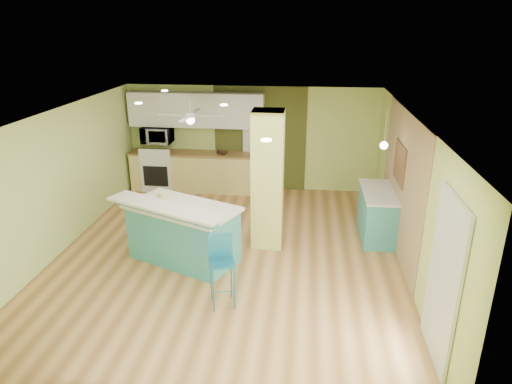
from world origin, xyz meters
TOP-DOWN VIEW (x-y plane):
  - floor at (0.00, 0.00)m, footprint 6.00×7.00m
  - ceiling at (0.00, 0.00)m, footprint 6.00×7.00m
  - wall_back at (0.00, 3.50)m, footprint 6.00×0.01m
  - wall_front at (0.00, -3.50)m, footprint 6.00×0.01m
  - wall_left at (-3.00, 0.00)m, footprint 0.01×7.00m
  - wall_right at (3.00, 0.00)m, footprint 0.01×7.00m
  - wood_panel at (2.99, 0.60)m, footprint 0.02×3.40m
  - olive_accent at (0.20, 3.49)m, footprint 2.20×0.02m
  - interior_door at (0.20, 3.46)m, footprint 0.82×0.05m
  - french_door at (2.97, -2.30)m, footprint 0.04×1.08m
  - column at (0.65, 0.50)m, footprint 0.55×0.55m
  - kitchen_run at (-1.30, 3.20)m, footprint 3.25×0.63m
  - stove at (-2.25, 3.19)m, footprint 0.76×0.66m
  - upper_cabinets at (-1.30, 3.32)m, footprint 3.20×0.34m
  - microwave at (-2.25, 3.20)m, footprint 0.70×0.48m
  - ceiling_fan at (-1.10, 2.00)m, footprint 1.41×1.41m
  - pendant_lamp at (2.65, 0.75)m, footprint 0.14×0.14m
  - wall_decor at (2.96, 0.80)m, footprint 0.03×0.90m
  - peninsula at (-0.74, -0.28)m, footprint 2.30×1.86m
  - bar_stool at (0.16, -1.47)m, footprint 0.45×0.45m
  - side_counter at (2.70, 1.07)m, footprint 0.61×1.43m
  - fruit_bowl at (-0.68, 3.16)m, footprint 0.30×0.30m
  - canister at (-1.12, -0.11)m, footprint 0.16×0.16m

SIDE VIEW (x-z plane):
  - floor at x=0.00m, z-range -0.01..0.00m
  - stove at x=-2.25m, z-range -0.08..1.00m
  - side_counter at x=2.70m, z-range 0.00..0.92m
  - kitchen_run at x=-1.30m, z-range 0.00..0.94m
  - peninsula at x=-0.74m, z-range -0.04..1.10m
  - bar_stool at x=0.16m, z-range 0.18..1.26m
  - fruit_bowl at x=-0.68m, z-range 0.94..1.01m
  - interior_door at x=0.20m, z-range 0.00..2.00m
  - french_door at x=2.97m, z-range 0.00..2.10m
  - canister at x=-1.12m, z-range 0.99..1.18m
  - wall_back at x=0.00m, z-range 0.00..2.50m
  - wall_front at x=0.00m, z-range 0.00..2.50m
  - wall_left at x=-3.00m, z-range 0.00..2.50m
  - wall_right at x=3.00m, z-range 0.00..2.50m
  - wood_panel at x=2.99m, z-range 0.00..2.50m
  - olive_accent at x=0.20m, z-range 0.00..2.50m
  - column at x=0.65m, z-range 0.00..2.50m
  - microwave at x=-2.25m, z-range 1.16..1.55m
  - wall_decor at x=2.96m, z-range 1.20..1.90m
  - pendant_lamp at x=2.65m, z-range 1.54..2.23m
  - upper_cabinets at x=-1.30m, z-range 1.55..2.35m
  - ceiling_fan at x=-1.10m, z-range 1.77..2.38m
  - ceiling at x=0.00m, z-range 2.50..2.51m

